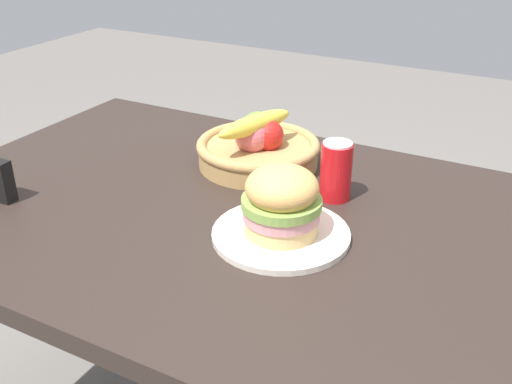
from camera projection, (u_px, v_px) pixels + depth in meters
The scene contains 5 objects.
dining_table at pixel (239, 252), 1.27m from camera, with size 1.40×0.90×0.75m.
plate at pixel (281, 234), 1.13m from camera, with size 0.26×0.26×0.01m, color silver.
sandwich at pixel (282, 201), 1.10m from camera, with size 0.15×0.15×0.13m.
soda_can at pixel (336, 171), 1.25m from camera, with size 0.07×0.07×0.13m.
fruit_basket at pixel (258, 147), 1.40m from camera, with size 0.29×0.29×0.14m.
Camera 1 is at (0.54, -0.93, 1.34)m, focal length 42.17 mm.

